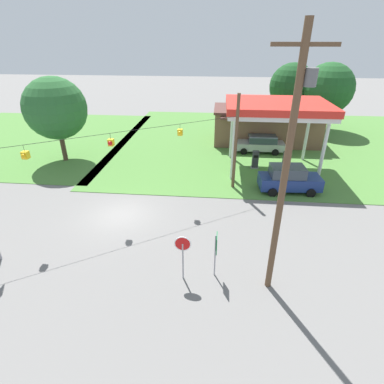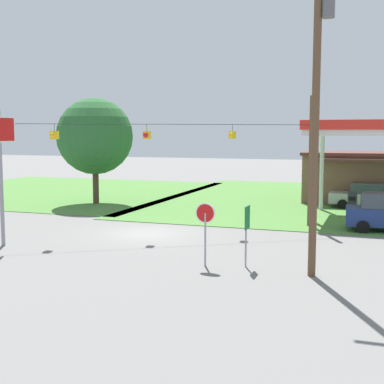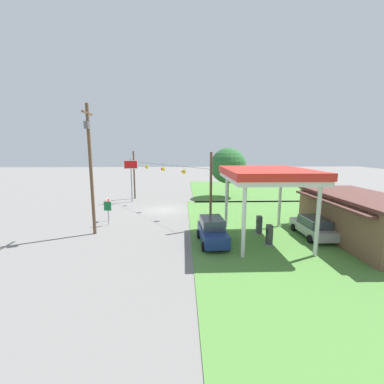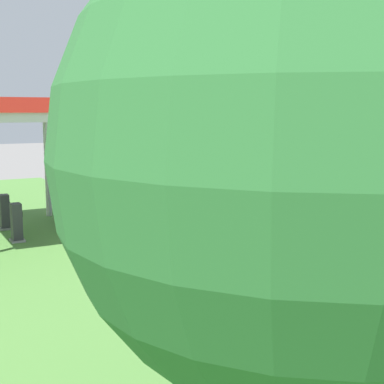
{
  "view_description": "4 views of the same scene",
  "coord_description": "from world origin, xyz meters",
  "px_view_note": "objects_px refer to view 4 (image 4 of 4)",
  "views": [
    {
      "loc": [
        6.39,
        -16.59,
        10.65
      ],
      "look_at": [
        4.75,
        0.85,
        1.56
      ],
      "focal_mm": 28.0,
      "sensor_mm": 36.0,
      "label": 1
    },
    {
      "loc": [
        11.25,
        -24.98,
        5.2
      ],
      "look_at": [
        2.32,
        0.33,
        2.23
      ],
      "focal_mm": 50.0,
      "sensor_mm": 36.0,
      "label": 2
    },
    {
      "loc": [
        31.39,
        2.37,
        7.46
      ],
      "look_at": [
        3.3,
        3.38,
        2.78
      ],
      "focal_mm": 24.0,
      "sensor_mm": 36.0,
      "label": 3
    },
    {
      "loc": [
        -12.89,
        13.34,
        5.44
      ],
      "look_at": [
        4.73,
        3.5,
        2.37
      ],
      "focal_mm": 50.0,
      "sensor_mm": 36.0,
      "label": 4
    }
  ],
  "objects_px": {
    "gas_station_canopy": "(5,112)",
    "car_at_pumps_front": "(100,202)",
    "stop_sign_roadside": "(357,189)",
    "route_sign": "(327,188)",
    "fuel_pump_far": "(5,213)",
    "utility_pole_main": "(302,95)",
    "tree_west_verge": "(304,157)",
    "fuel_pump_near": "(17,224)"
  },
  "relations": [
    {
      "from": "gas_station_canopy",
      "to": "stop_sign_roadside",
      "type": "relative_size",
      "value": 3.36
    },
    {
      "from": "car_at_pumps_front",
      "to": "fuel_pump_far",
      "type": "bearing_deg",
      "value": 78.67
    },
    {
      "from": "fuel_pump_near",
      "to": "car_at_pumps_front",
      "type": "height_order",
      "value": "car_at_pumps_front"
    },
    {
      "from": "route_sign",
      "to": "fuel_pump_far",
      "type": "bearing_deg",
      "value": 67.23
    },
    {
      "from": "utility_pole_main",
      "to": "tree_west_verge",
      "type": "relative_size",
      "value": 1.46
    },
    {
      "from": "fuel_pump_near",
      "to": "stop_sign_roadside",
      "type": "relative_size",
      "value": 0.66
    },
    {
      "from": "car_at_pumps_front",
      "to": "tree_west_verge",
      "type": "xyz_separation_m",
      "value": [
        -20.18,
        4.71,
        3.91
      ]
    },
    {
      "from": "fuel_pump_near",
      "to": "car_at_pumps_front",
      "type": "xyz_separation_m",
      "value": [
        2.1,
        -4.4,
        0.25
      ]
    },
    {
      "from": "gas_station_canopy",
      "to": "stop_sign_roadside",
      "type": "bearing_deg",
      "value": -112.94
    },
    {
      "from": "gas_station_canopy",
      "to": "route_sign",
      "type": "xyz_separation_m",
      "value": [
        -4.59,
        -14.15,
        -3.68
      ]
    },
    {
      "from": "car_at_pumps_front",
      "to": "tree_west_verge",
      "type": "distance_m",
      "value": 21.09
    },
    {
      "from": "stop_sign_roadside",
      "to": "fuel_pump_near",
      "type": "bearing_deg",
      "value": -108.29
    },
    {
      "from": "gas_station_canopy",
      "to": "utility_pole_main",
      "type": "relative_size",
      "value": 0.75
    },
    {
      "from": "fuel_pump_far",
      "to": "tree_west_verge",
      "type": "height_order",
      "value": "tree_west_verge"
    },
    {
      "from": "gas_station_canopy",
      "to": "tree_west_verge",
      "type": "relative_size",
      "value": 1.09
    },
    {
      "from": "gas_station_canopy",
      "to": "fuel_pump_far",
      "type": "height_order",
      "value": "gas_station_canopy"
    },
    {
      "from": "tree_west_verge",
      "to": "gas_station_canopy",
      "type": "bearing_deg",
      "value": -0.88
    },
    {
      "from": "fuel_pump_far",
      "to": "tree_west_verge",
      "type": "distance_m",
      "value": 21.19
    },
    {
      "from": "car_at_pumps_front",
      "to": "utility_pole_main",
      "type": "distance_m",
      "value": 11.81
    },
    {
      "from": "gas_station_canopy",
      "to": "stop_sign_roadside",
      "type": "xyz_separation_m",
      "value": [
        -6.16,
        -14.54,
        -3.58
      ]
    },
    {
      "from": "car_at_pumps_front",
      "to": "stop_sign_roadside",
      "type": "height_order",
      "value": "stop_sign_roadside"
    },
    {
      "from": "tree_west_verge",
      "to": "car_at_pumps_front",
      "type": "bearing_deg",
      "value": -13.13
    },
    {
      "from": "fuel_pump_near",
      "to": "stop_sign_roadside",
      "type": "height_order",
      "value": "stop_sign_roadside"
    },
    {
      "from": "gas_station_canopy",
      "to": "stop_sign_roadside",
      "type": "distance_m",
      "value": 16.19
    },
    {
      "from": "fuel_pump_far",
      "to": "stop_sign_roadside",
      "type": "distance_m",
      "value": 16.4
    },
    {
      "from": "route_sign",
      "to": "tree_west_verge",
      "type": "relative_size",
      "value": 0.31
    },
    {
      "from": "car_at_pumps_front",
      "to": "utility_pole_main",
      "type": "height_order",
      "value": "utility_pole_main"
    },
    {
      "from": "gas_station_canopy",
      "to": "car_at_pumps_front",
      "type": "xyz_separation_m",
      "value": [
        0.75,
        -4.41,
        -4.35
      ]
    },
    {
      "from": "fuel_pump_near",
      "to": "route_sign",
      "type": "xyz_separation_m",
      "value": [
        -3.24,
        -14.15,
        0.93
      ]
    },
    {
      "from": "tree_west_verge",
      "to": "utility_pole_main",
      "type": "bearing_deg",
      "value": -40.6
    },
    {
      "from": "stop_sign_roadside",
      "to": "route_sign",
      "type": "distance_m",
      "value": 1.62
    },
    {
      "from": "fuel_pump_far",
      "to": "utility_pole_main",
      "type": "relative_size",
      "value": 0.15
    },
    {
      "from": "gas_station_canopy",
      "to": "utility_pole_main",
      "type": "height_order",
      "value": "utility_pole_main"
    },
    {
      "from": "gas_station_canopy",
      "to": "utility_pole_main",
      "type": "distance_m",
      "value": 14.8
    },
    {
      "from": "gas_station_canopy",
      "to": "utility_pole_main",
      "type": "bearing_deg",
      "value": -97.76
    },
    {
      "from": "utility_pole_main",
      "to": "tree_west_verge",
      "type": "distance_m",
      "value": 23.0
    },
    {
      "from": "stop_sign_roadside",
      "to": "route_sign",
      "type": "relative_size",
      "value": 1.04
    },
    {
      "from": "gas_station_canopy",
      "to": "fuel_pump_far",
      "type": "xyz_separation_m",
      "value": [
        1.35,
        -0.0,
        -4.61
      ]
    },
    {
      "from": "gas_station_canopy",
      "to": "tree_west_verge",
      "type": "height_order",
      "value": "tree_west_verge"
    },
    {
      "from": "stop_sign_roadside",
      "to": "route_sign",
      "type": "xyz_separation_m",
      "value": [
        1.57,
        0.39,
        -0.1
      ]
    },
    {
      "from": "route_sign",
      "to": "fuel_pump_near",
      "type": "bearing_deg",
      "value": 77.1
    },
    {
      "from": "utility_pole_main",
      "to": "stop_sign_roadside",
      "type": "bearing_deg",
      "value": 178.64
    }
  ]
}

